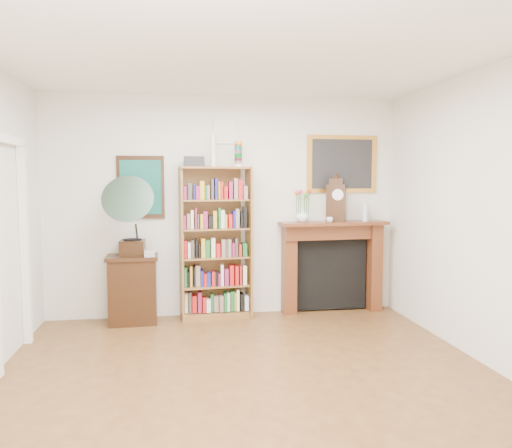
{
  "coord_description": "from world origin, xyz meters",
  "views": [
    {
      "loc": [
        -0.61,
        -3.88,
        1.75
      ],
      "look_at": [
        0.26,
        1.6,
        1.25
      ],
      "focal_mm": 35.0,
      "sensor_mm": 36.0,
      "label": 1
    }
  ],
  "objects_px": {
    "fireplace": "(332,258)",
    "gramophone": "(131,211)",
    "bottle_right": "(367,213)",
    "bookshelf": "(215,234)",
    "bottle_left": "(365,212)",
    "side_cabinet": "(133,289)",
    "flower_vase": "(302,215)",
    "mantel_clock": "(336,201)",
    "teacup": "(330,220)",
    "cd_stack": "(149,253)"
  },
  "relations": [
    {
      "from": "fireplace",
      "to": "gramophone",
      "type": "xyz_separation_m",
      "value": [
        -2.55,
        -0.24,
        0.66
      ]
    },
    {
      "from": "side_cabinet",
      "to": "mantel_clock",
      "type": "height_order",
      "value": "mantel_clock"
    },
    {
      "from": "flower_vase",
      "to": "mantel_clock",
      "type": "bearing_deg",
      "value": -4.94
    },
    {
      "from": "fireplace",
      "to": "bottle_left",
      "type": "bearing_deg",
      "value": -14.45
    },
    {
      "from": "bookshelf",
      "to": "teacup",
      "type": "distance_m",
      "value": 1.47
    },
    {
      "from": "bookshelf",
      "to": "mantel_clock",
      "type": "xyz_separation_m",
      "value": [
        1.57,
        0.01,
        0.41
      ]
    },
    {
      "from": "bottle_left",
      "to": "gramophone",
      "type": "bearing_deg",
      "value": -176.97
    },
    {
      "from": "side_cabinet",
      "to": "bottle_right",
      "type": "bearing_deg",
      "value": 0.72
    },
    {
      "from": "side_cabinet",
      "to": "cd_stack",
      "type": "height_order",
      "value": "cd_stack"
    },
    {
      "from": "gramophone",
      "to": "mantel_clock",
      "type": "relative_size",
      "value": 1.72
    },
    {
      "from": "teacup",
      "to": "gramophone",
      "type": "bearing_deg",
      "value": -177.89
    },
    {
      "from": "bookshelf",
      "to": "side_cabinet",
      "type": "xyz_separation_m",
      "value": [
        -1.01,
        -0.06,
        -0.65
      ]
    },
    {
      "from": "mantel_clock",
      "to": "teacup",
      "type": "bearing_deg",
      "value": -117.84
    },
    {
      "from": "side_cabinet",
      "to": "bottle_left",
      "type": "height_order",
      "value": "bottle_left"
    },
    {
      "from": "bookshelf",
      "to": "bottle_left",
      "type": "xyz_separation_m",
      "value": [
        1.95,
        -0.01,
        0.26
      ]
    },
    {
      "from": "side_cabinet",
      "to": "teacup",
      "type": "distance_m",
      "value": 2.61
    },
    {
      "from": "mantel_clock",
      "to": "cd_stack",
      "type": "bearing_deg",
      "value": -150.68
    },
    {
      "from": "side_cabinet",
      "to": "bottle_right",
      "type": "height_order",
      "value": "bottle_right"
    },
    {
      "from": "bookshelf",
      "to": "bottle_left",
      "type": "bearing_deg",
      "value": -6.11
    },
    {
      "from": "cd_stack",
      "to": "flower_vase",
      "type": "height_order",
      "value": "flower_vase"
    },
    {
      "from": "cd_stack",
      "to": "bottle_right",
      "type": "relative_size",
      "value": 0.6
    },
    {
      "from": "teacup",
      "to": "bottle_right",
      "type": "relative_size",
      "value": 0.42
    },
    {
      "from": "mantel_clock",
      "to": "bookshelf",
      "type": "bearing_deg",
      "value": -155.16
    },
    {
      "from": "bottle_left",
      "to": "bottle_right",
      "type": "height_order",
      "value": "bottle_left"
    },
    {
      "from": "mantel_clock",
      "to": "flower_vase",
      "type": "bearing_deg",
      "value": -160.41
    },
    {
      "from": "cd_stack",
      "to": "side_cabinet",
      "type": "bearing_deg",
      "value": 148.86
    },
    {
      "from": "side_cabinet",
      "to": "fireplace",
      "type": "bearing_deg",
      "value": 1.57
    },
    {
      "from": "cd_stack",
      "to": "flower_vase",
      "type": "distance_m",
      "value": 1.99
    },
    {
      "from": "side_cabinet",
      "to": "gramophone",
      "type": "distance_m",
      "value": 0.96
    },
    {
      "from": "gramophone",
      "to": "bottle_right",
      "type": "distance_m",
      "value": 3.02
    },
    {
      "from": "bookshelf",
      "to": "teacup",
      "type": "relative_size",
      "value": 26.02
    },
    {
      "from": "mantel_clock",
      "to": "side_cabinet",
      "type": "bearing_deg",
      "value": -153.85
    },
    {
      "from": "cd_stack",
      "to": "bottle_left",
      "type": "bearing_deg",
      "value": 3.79
    },
    {
      "from": "gramophone",
      "to": "teacup",
      "type": "relative_size",
      "value": 11.43
    },
    {
      "from": "bottle_right",
      "to": "gramophone",
      "type": "bearing_deg",
      "value": -175.87
    },
    {
      "from": "bottle_left",
      "to": "bottle_right",
      "type": "xyz_separation_m",
      "value": [
        0.05,
        0.06,
        -0.02
      ]
    },
    {
      "from": "side_cabinet",
      "to": "cd_stack",
      "type": "relative_size",
      "value": 6.92
    },
    {
      "from": "fireplace",
      "to": "bottle_right",
      "type": "height_order",
      "value": "bottle_right"
    },
    {
      "from": "bottle_left",
      "to": "teacup",
      "type": "bearing_deg",
      "value": -172.39
    },
    {
      "from": "mantel_clock",
      "to": "bottle_right",
      "type": "relative_size",
      "value": 2.8
    },
    {
      "from": "side_cabinet",
      "to": "bottle_left",
      "type": "bearing_deg",
      "value": -0.41
    },
    {
      "from": "side_cabinet",
      "to": "bottle_left",
      "type": "relative_size",
      "value": 3.46
    },
    {
      "from": "cd_stack",
      "to": "mantel_clock",
      "type": "xyz_separation_m",
      "value": [
        2.37,
        0.2,
        0.6
      ]
    },
    {
      "from": "bookshelf",
      "to": "side_cabinet",
      "type": "bearing_deg",
      "value": 177.74
    },
    {
      "from": "bottle_right",
      "to": "fireplace",
      "type": "bearing_deg",
      "value": 177.56
    },
    {
      "from": "gramophone",
      "to": "bottle_right",
      "type": "xyz_separation_m",
      "value": [
        3.02,
        0.22,
        -0.07
      ]
    },
    {
      "from": "bottle_left",
      "to": "cd_stack",
      "type": "bearing_deg",
      "value": -176.21
    },
    {
      "from": "flower_vase",
      "to": "bottle_right",
      "type": "bearing_deg",
      "value": 0.44
    },
    {
      "from": "side_cabinet",
      "to": "flower_vase",
      "type": "height_order",
      "value": "flower_vase"
    },
    {
      "from": "bookshelf",
      "to": "cd_stack",
      "type": "xyz_separation_m",
      "value": [
        -0.81,
        -0.19,
        -0.19
      ]
    }
  ]
}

